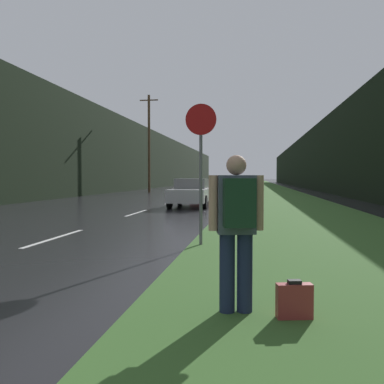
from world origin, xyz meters
The scene contains 13 objects.
grass_verge centered at (6.41, 40.00, 0.01)m, with size 6.00×240.00×0.02m, color #386028.
lane_stripe_b centered at (0.00, 8.85, 0.00)m, with size 0.12×3.00×0.01m, color silver.
lane_stripe_c centered at (0.00, 15.85, 0.00)m, with size 0.12×3.00×0.01m, color silver.
lane_stripe_d centered at (0.00, 22.85, 0.00)m, with size 0.12×3.00×0.01m, color silver.
lane_stripe_e centered at (0.00, 29.85, 0.00)m, with size 0.12×3.00×0.01m, color silver.
treeline_far_side centered at (-9.41, 50.00, 3.86)m, with size 2.00×140.00×7.72m, color black.
treeline_near_side centered at (12.41, 50.00, 3.57)m, with size 2.00×140.00×7.14m, color black.
utility_pole_far centered at (-5.20, 37.84, 4.83)m, with size 1.80×0.24×9.39m.
stop_sign centered at (3.66, 8.34, 1.87)m, with size 0.68×0.07×3.08m.
hitchhiker_with_backpack centered at (4.62, 3.96, 0.99)m, with size 0.59×0.47×1.73m.
suitcase centered at (5.22, 3.88, 0.20)m, with size 0.39×0.19×0.42m.
car_passing_near centered at (1.71, 19.81, 0.71)m, with size 1.89×4.42×1.42m.
car_passing_far centered at (1.71, 27.47, 0.65)m, with size 2.02×4.24×1.27m.
Camera 1 is at (4.79, -0.42, 1.49)m, focal length 38.00 mm.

